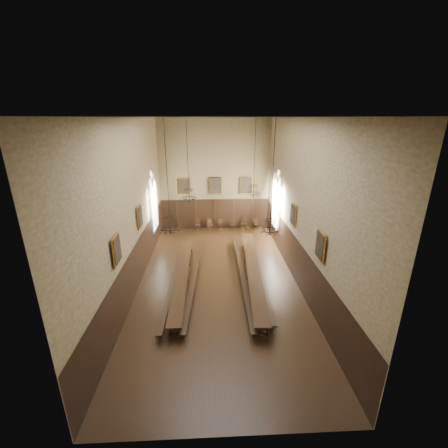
{
  "coord_description": "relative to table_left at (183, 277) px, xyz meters",
  "views": [
    {
      "loc": [
        -0.39,
        -15.25,
        8.98
      ],
      "look_at": [
        0.41,
        1.5,
        3.0
      ],
      "focal_mm": 24.0,
      "sensor_mm": 36.0,
      "label": 1
    }
  ],
  "objects": [
    {
      "name": "wainscot_panelling",
      "position": [
        2.02,
        0.12,
        0.87
      ],
      "size": [
        9.0,
        18.0,
        2.5
      ],
      "primitive_type": null,
      "color": "black",
      "rests_on": "floor"
    },
    {
      "name": "bench_right_outer",
      "position": [
        4.52,
        0.27,
        -0.1
      ],
      "size": [
        0.65,
        9.55,
        0.43
      ],
      "rotation": [
        0.0,
        0.0,
        -0.04
      ],
      "color": "black",
      "rests_on": "floor"
    },
    {
      "name": "chandelier_front_right",
      "position": [
        4.34,
        -2.45,
        4.14
      ],
      "size": [
        0.75,
        0.75,
        5.01
      ],
      "color": "black",
      "rests_on": "ceiling"
    },
    {
      "name": "bench_left_inner",
      "position": [
        0.64,
        0.11,
        -0.09
      ],
      "size": [
        0.82,
        10.07,
        0.45
      ],
      "rotation": [
        0.0,
        0.0,
        -0.05
      ],
      "color": "black",
      "rests_on": "floor"
    },
    {
      "name": "wall_left",
      "position": [
        -2.49,
        0.12,
        4.12
      ],
      "size": [
        0.02,
        18.0,
        9.0
      ],
      "primitive_type": "cube",
      "color": "#93825A",
      "rests_on": "ground"
    },
    {
      "name": "wall_front",
      "position": [
        2.02,
        -8.89,
        4.12
      ],
      "size": [
        9.0,
        0.02,
        9.0
      ],
      "primitive_type": "cube",
      "color": "#93825A",
      "rests_on": "ground"
    },
    {
      "name": "chair_2",
      "position": [
        0.52,
        8.58,
        -0.1
      ],
      "size": [
        0.44,
        0.44,
        0.92
      ],
      "rotation": [
        0.0,
        0.0,
        -0.07
      ],
      "color": "black",
      "rests_on": "floor"
    },
    {
      "name": "portrait_back_1",
      "position": [
        2.02,
        9.0,
        3.32
      ],
      "size": [
        1.1,
        0.12,
        1.4
      ],
      "color": "gold",
      "rests_on": "wall_back"
    },
    {
      "name": "portrait_back_2",
      "position": [
        4.62,
        9.0,
        3.32
      ],
      "size": [
        1.1,
        0.12,
        1.4
      ],
      "color": "gold",
      "rests_on": "wall_back"
    },
    {
      "name": "chair_7",
      "position": [
        5.48,
        8.69,
        -0.11
      ],
      "size": [
        0.43,
        0.43,
        0.9
      ],
      "rotation": [
        0.0,
        0.0,
        0.09
      ],
      "color": "black",
      "rests_on": "floor"
    },
    {
      "name": "wall_right",
      "position": [
        6.53,
        0.12,
        4.12
      ],
      "size": [
        0.02,
        18.0,
        9.0
      ],
      "primitive_type": "cube",
      "color": "#93825A",
      "rests_on": "ground"
    },
    {
      "name": "portrait_right_1",
      "position": [
        6.4,
        -3.38,
        3.32
      ],
      "size": [
        0.12,
        1.0,
        1.3
      ],
      "color": "gold",
      "rests_on": "wall_right"
    },
    {
      "name": "bench_right_inner",
      "position": [
        3.43,
        0.27,
        -0.07
      ],
      "size": [
        0.39,
        10.64,
        0.48
      ],
      "rotation": [
        0.0,
        0.0,
        -0.01
      ],
      "color": "black",
      "rests_on": "floor"
    },
    {
      "name": "chair_6",
      "position": [
        4.45,
        8.66,
        -0.07
      ],
      "size": [
        0.57,
        0.57,
        1.03
      ],
      "rotation": [
        0.0,
        0.0,
        -0.3
      ],
      "color": "black",
      "rests_on": "floor"
    },
    {
      "name": "table_left",
      "position": [
        0.0,
        0.0,
        0.0
      ],
      "size": [
        0.74,
        9.69,
        0.76
      ],
      "rotation": [
        0.0,
        0.0,
        0.01
      ],
      "color": "black",
      "rests_on": "floor"
    },
    {
      "name": "portrait_left_0",
      "position": [
        -2.36,
        1.12,
        3.32
      ],
      "size": [
        0.12,
        1.0,
        1.3
      ],
      "color": "gold",
      "rests_on": "wall_left"
    },
    {
      "name": "portrait_right_0",
      "position": [
        6.4,
        1.12,
        3.32
      ],
      "size": [
        0.12,
        1.0,
        1.3
      ],
      "color": "gold",
      "rests_on": "wall_right"
    },
    {
      "name": "chair_5",
      "position": [
        3.42,
        8.62,
        -0.12
      ],
      "size": [
        0.43,
        0.43,
        0.86
      ],
      "rotation": [
        0.0,
        0.0,
        -0.13
      ],
      "color": "black",
      "rests_on": "floor"
    },
    {
      "name": "bench_left_outer",
      "position": [
        -0.49,
        -0.03,
        -0.1
      ],
      "size": [
        0.53,
        9.73,
        0.44
      ],
      "rotation": [
        0.0,
        0.0,
        -0.02
      ],
      "color": "black",
      "rests_on": "floor"
    },
    {
      "name": "ceiling",
      "position": [
        2.02,
        0.12,
        8.63
      ],
      "size": [
        9.0,
        18.0,
        0.02
      ],
      "primitive_type": "cube",
      "color": "black",
      "rests_on": "ground"
    },
    {
      "name": "chandelier_back_left",
      "position": [
        0.36,
        2.56,
        4.3
      ],
      "size": [
        0.83,
        0.83,
        4.79
      ],
      "color": "black",
      "rests_on": "ceiling"
    },
    {
      "name": "window_right",
      "position": [
        6.45,
        5.62,
        3.02
      ],
      "size": [
        0.2,
        2.2,
        4.6
      ],
      "primitive_type": null,
      "color": "white",
      "rests_on": "wall_right"
    },
    {
      "name": "chandelier_front_left",
      "position": [
        -0.18,
        -2.4,
        4.25
      ],
      "size": [
        0.8,
        0.8,
        4.85
      ],
      "color": "black",
      "rests_on": "ceiling"
    },
    {
      "name": "window_left",
      "position": [
        -2.41,
        5.62,
        3.02
      ],
      "size": [
        0.2,
        2.2,
        4.6
      ],
      "primitive_type": null,
      "color": "white",
      "rests_on": "wall_left"
    },
    {
      "name": "chair_3",
      "position": [
        1.58,
        8.61,
        -0.1
      ],
      "size": [
        0.51,
        0.51,
        0.91
      ],
      "rotation": [
        0.0,
        0.0,
        0.32
      ],
      "color": "black",
      "rests_on": "floor"
    },
    {
      "name": "chair_4",
      "position": [
        2.47,
        8.7,
        -0.12
      ],
      "size": [
        0.44,
        0.44,
        0.87
      ],
      "rotation": [
        0.0,
        0.0,
        0.15
      ],
      "color": "black",
      "rests_on": "floor"
    },
    {
      "name": "wall_back",
      "position": [
        2.02,
        9.13,
        4.12
      ],
      "size": [
        9.0,
        0.02,
        9.0
      ],
      "primitive_type": "cube",
      "color": "#93825A",
      "rests_on": "ground"
    },
    {
      "name": "portrait_left_1",
      "position": [
        -2.36,
        -3.38,
        3.32
      ],
      "size": [
        0.12,
        1.0,
        1.3
      ],
      "color": "gold",
      "rests_on": "wall_left"
    },
    {
      "name": "chandelier_back_right",
      "position": [
        4.29,
        2.65,
        4.56
      ],
      "size": [
        0.75,
        0.75,
        4.54
      ],
      "color": "black",
      "rests_on": "ceiling"
    },
    {
      "name": "table_right",
      "position": [
        4.03,
        0.2,
        0.04
      ],
      "size": [
        1.34,
        10.61,
        0.83
      ],
      "rotation": [
        0.0,
        0.0,
        -0.06
      ],
      "color": "black",
      "rests_on": "floor"
    },
    {
      "name": "portrait_back_0",
      "position": [
        -0.58,
        9.0,
        3.32
      ],
      "size": [
        1.1,
        0.12,
        1.4
      ],
      "color": "gold",
      "rests_on": "wall_back"
    },
    {
      "name": "floor",
      "position": [
        2.02,
        0.12,
        -0.39
      ],
      "size": [
        9.0,
        18.0,
        0.02
      ],
      "primitive_type": "cube",
      "color": "black",
      "rests_on": "ground"
    }
  ]
}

